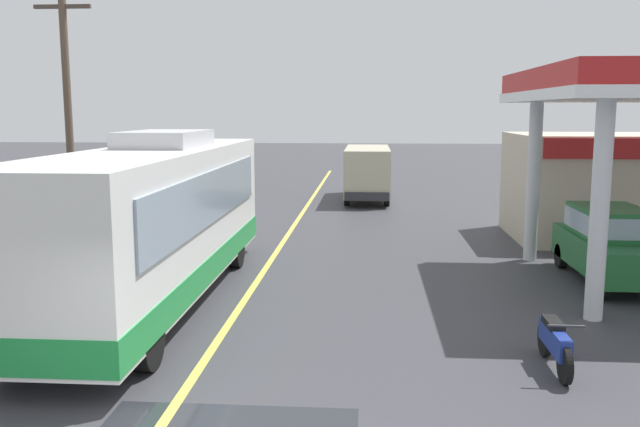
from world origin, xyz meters
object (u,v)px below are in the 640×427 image
Objects in this scene: coach_bus_main at (154,224)px; motorcycle_parked_forecourt at (555,342)px; minibus_opposing_lane at (367,169)px; car_at_pump at (611,241)px; pedestrian_near_pump at (598,242)px.

motorcycle_parked_forecourt is (7.64, -3.35, -1.28)m from coach_bus_main.
motorcycle_parked_forecourt is (3.11, -20.65, -1.03)m from minibus_opposing_lane.
car_at_pump reaches higher than motorcycle_parked_forecourt.
car_at_pump is 2.53× the size of pedestrian_near_pump.
pedestrian_near_pump is at bearing -68.49° from minibus_opposing_lane.
pedestrian_near_pump is (5.75, -14.58, -0.54)m from minibus_opposing_lane.
motorcycle_parked_forecourt is at bearing -81.44° from minibus_opposing_lane.
minibus_opposing_lane is 20.91m from motorcycle_parked_forecourt.
car_at_pump is 15.99m from minibus_opposing_lane.
coach_bus_main is at bearing 156.35° from motorcycle_parked_forecourt.
coach_bus_main reaches higher than minibus_opposing_lane.
coach_bus_main is at bearing -104.67° from minibus_opposing_lane.
minibus_opposing_lane is at bearing 98.56° from motorcycle_parked_forecourt.
car_at_pump reaches higher than pedestrian_near_pump.
coach_bus_main is at bearing -165.15° from pedestrian_near_pump.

